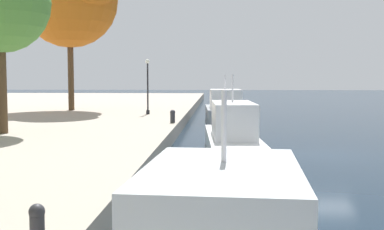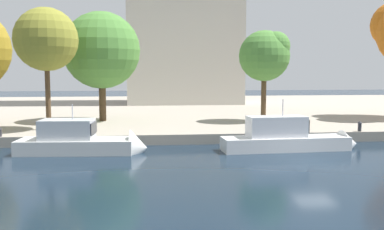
% 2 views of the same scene
% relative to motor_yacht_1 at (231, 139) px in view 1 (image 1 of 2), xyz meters
% --- Properties ---
extents(ground_plane, '(220.00, 220.00, 0.00)m').
position_rel_motor_yacht_1_xyz_m(ground_plane, '(0.07, -4.46, -0.76)').
color(ground_plane, '#142333').
extents(motor_yacht_1, '(10.46, 2.71, 4.47)m').
position_rel_motor_yacht_1_xyz_m(motor_yacht_1, '(0.00, 0.00, 0.00)').
color(motor_yacht_1, white).
rests_on(motor_yacht_1, ground_plane).
extents(motor_yacht_2, '(8.67, 3.23, 4.73)m').
position_rel_motor_yacht_1_xyz_m(motor_yacht_2, '(16.15, 0.14, 0.03)').
color(motor_yacht_2, '#9EA3A8').
rests_on(motor_yacht_2, ground_plane).
extents(mooring_bollard_0, '(0.27, 0.27, 0.75)m').
position_rel_motor_yacht_1_xyz_m(mooring_bollard_0, '(-15.25, 3.62, 0.47)').
color(mooring_bollard_0, '#2D2D33').
rests_on(mooring_bollard_0, dock_promenade).
extents(mooring_bollard_2, '(0.33, 0.33, 0.82)m').
position_rel_motor_yacht_1_xyz_m(mooring_bollard_2, '(7.06, 3.42, 0.50)').
color(mooring_bollard_2, '#2D2D33').
rests_on(mooring_bollard_2, dock_promenade).
extents(lamp_post, '(0.33, 0.33, 4.14)m').
position_rel_motor_yacht_1_xyz_m(lamp_post, '(13.99, 5.94, 2.30)').
color(lamp_post, black).
rests_on(lamp_post, dock_promenade).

